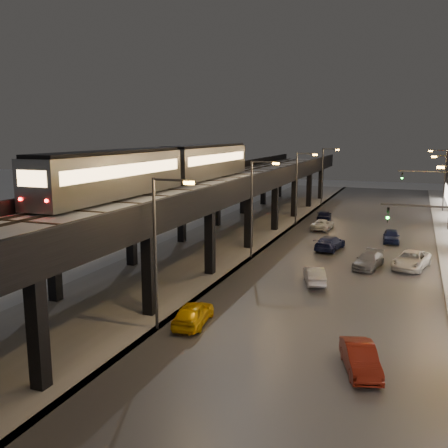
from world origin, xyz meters
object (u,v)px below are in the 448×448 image
(car_far_white, at_px, (324,216))
(car_onc_silver, at_px, (360,359))
(car_mid_dark, at_px, (330,243))
(car_onc_white, at_px, (369,261))
(subway_train, at_px, (169,166))
(car_near_white, at_px, (314,276))
(car_onc_dark, at_px, (411,261))
(car_mid_silver, at_px, (323,225))
(car_onc_red, at_px, (391,237))
(car_taxi, at_px, (193,314))

(car_far_white, bearing_deg, car_onc_silver, 94.79)
(car_mid_dark, xyz_separation_m, car_onc_white, (4.19, -5.51, -0.06))
(subway_train, bearing_deg, car_near_white, -17.63)
(car_near_white, bearing_deg, car_onc_dark, -151.07)
(car_onc_white, bearing_deg, car_onc_silver, -75.41)
(car_mid_silver, bearing_deg, car_onc_red, 154.51)
(subway_train, bearing_deg, car_mid_silver, 55.70)
(subway_train, height_order, car_mid_dark, subway_train)
(car_mid_silver, relative_size, car_onc_silver, 1.12)
(car_far_white, height_order, car_onc_red, car_far_white)
(car_onc_silver, height_order, car_onc_white, car_onc_silver)
(car_taxi, distance_m, car_onc_white, 19.10)
(car_mid_silver, relative_size, car_far_white, 1.01)
(car_mid_silver, xyz_separation_m, car_onc_white, (6.67, -15.55, 0.03))
(car_taxi, height_order, car_onc_dark, car_onc_dark)
(subway_train, relative_size, car_taxi, 8.53)
(subway_train, bearing_deg, car_taxi, -58.58)
(car_taxi, xyz_separation_m, car_far_white, (1.19, 38.25, 0.05))
(subway_train, xyz_separation_m, car_mid_silver, (11.56, 16.94, -7.74))
(car_near_white, bearing_deg, car_far_white, -99.27)
(car_taxi, relative_size, car_onc_red, 1.05)
(car_onc_red, bearing_deg, car_mid_silver, 147.67)
(car_taxi, height_order, car_onc_white, car_taxi)
(car_near_white, xyz_separation_m, car_mid_dark, (-0.72, 11.59, 0.06))
(car_mid_silver, bearing_deg, car_onc_white, 116.37)
(car_near_white, xyz_separation_m, car_onc_white, (3.46, 6.08, 0.01))
(car_onc_silver, bearing_deg, car_onc_red, 72.65)
(car_taxi, relative_size, car_onc_silver, 1.04)
(car_onc_dark, bearing_deg, car_mid_silver, 138.16)
(subway_train, distance_m, car_near_white, 17.31)
(subway_train, distance_m, car_onc_white, 19.84)
(car_near_white, xyz_separation_m, car_onc_silver, (4.83, -13.49, 0.02))
(car_onc_silver, bearing_deg, car_mid_silver, 85.44)
(car_near_white, distance_m, car_far_white, 27.60)
(car_near_white, height_order, car_onc_silver, car_onc_silver)
(car_taxi, height_order, car_onc_red, car_taxi)
(car_far_white, bearing_deg, subway_train, 57.15)
(car_near_white, distance_m, car_onc_red, 17.92)
(subway_train, height_order, car_onc_dark, subway_train)
(car_taxi, bearing_deg, car_far_white, -98.55)
(car_mid_dark, distance_m, car_onc_silver, 25.68)
(car_mid_silver, bearing_deg, car_near_white, 101.58)
(car_mid_dark, xyz_separation_m, car_onc_red, (5.50, 5.69, -0.03))
(subway_train, xyz_separation_m, car_far_white, (10.74, 22.61, -7.60))
(car_onc_red, bearing_deg, car_mid_dark, -137.70)
(car_onc_silver, bearing_deg, car_far_white, 84.79)
(car_onc_silver, xyz_separation_m, car_onc_red, (-0.05, 30.76, 0.01))
(car_mid_dark, relative_size, car_onc_dark, 0.94)
(car_mid_silver, height_order, car_onc_white, car_onc_white)
(car_taxi, distance_m, car_onc_dark, 21.84)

